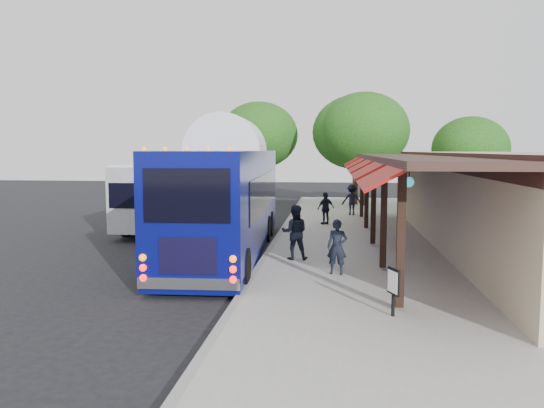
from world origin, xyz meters
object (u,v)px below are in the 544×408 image
at_px(ped_a, 337,247).
at_px(ped_c, 326,208).
at_px(ped_d, 352,200).
at_px(city_bus, 179,190).
at_px(sign_board, 393,284).
at_px(coach_bus, 227,195).
at_px(ped_b, 295,232).

xyz_separation_m(ped_a, ped_c, (-0.47, 10.20, -0.02)).
bearing_deg(ped_a, ped_d, 95.89).
distance_m(ped_a, ped_d, 14.09).
distance_m(city_bus, sign_board, 16.97).
bearing_deg(sign_board, city_bus, 98.36).
relative_size(coach_bus, sign_board, 11.94).
height_order(city_bus, ped_b, city_bus).
bearing_deg(ped_d, city_bus, 17.80).
relative_size(ped_b, ped_c, 1.15).
bearing_deg(ped_c, sign_board, 61.86).
bearing_deg(city_bus, ped_d, 21.35).
height_order(ped_c, sign_board, ped_c).
distance_m(coach_bus, ped_a, 5.33).
distance_m(city_bus, ped_d, 9.35).
bearing_deg(ped_d, sign_board, 87.22).
xyz_separation_m(coach_bus, city_bus, (-3.91, 7.18, -0.40)).
relative_size(coach_bus, ped_d, 7.40).
bearing_deg(ped_b, coach_bus, -34.43).
height_order(coach_bus, ped_b, coach_bus).
height_order(coach_bus, sign_board, coach_bus).
xyz_separation_m(ped_d, sign_board, (0.27, -17.81, -0.13)).
relative_size(city_bus, sign_board, 11.12).
bearing_deg(ped_c, ped_b, 49.09).
height_order(ped_b, ped_d, ped_b).
height_order(coach_bus, ped_c, coach_bus).
relative_size(ped_a, ped_d, 0.94).
height_order(ped_a, sign_board, ped_a).
relative_size(coach_bus, ped_b, 6.97).
height_order(city_bus, ped_d, city_bus).
xyz_separation_m(ped_b, ped_d, (2.24, 12.13, -0.05)).
height_order(ped_b, ped_c, ped_b).
relative_size(ped_b, ped_d, 1.06).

